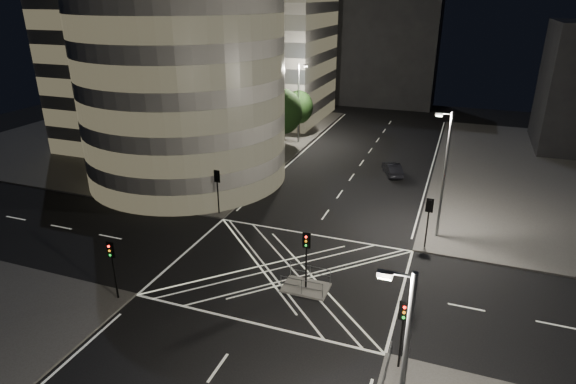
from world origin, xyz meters
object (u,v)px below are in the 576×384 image
at_px(traffic_signal_nl, 112,260).
at_px(traffic_signal_island, 306,250).
at_px(street_lamp_left_far, 299,101).
at_px(street_lamp_right_far, 444,172).
at_px(street_lamp_left_near, 236,138).
at_px(traffic_signal_fl, 217,184).
at_px(central_island, 306,288).
at_px(traffic_signal_fr, 429,214).
at_px(sedan, 392,169).
at_px(traffic_signal_nr, 403,323).

xyz_separation_m(traffic_signal_nl, traffic_signal_island, (10.80, 5.30, 0.00)).
bearing_deg(street_lamp_left_far, street_lamp_right_far, -48.06).
distance_m(traffic_signal_nl, street_lamp_left_near, 18.99).
xyz_separation_m(traffic_signal_island, street_lamp_left_near, (-11.44, 13.50, 2.63)).
bearing_deg(traffic_signal_fl, central_island, -37.54).
xyz_separation_m(traffic_signal_fl, traffic_signal_nl, (0.00, -13.60, 0.00)).
bearing_deg(traffic_signal_fr, sedan, 107.62).
bearing_deg(street_lamp_left_near, sedan, 37.42).
height_order(traffic_signal_nr, street_lamp_left_far, street_lamp_left_far).
distance_m(traffic_signal_island, street_lamp_left_near, 17.89).
distance_m(central_island, traffic_signal_nr, 9.08).
relative_size(traffic_signal_fl, sedan, 0.98).
xyz_separation_m(traffic_signal_fl, traffic_signal_fr, (17.60, 0.00, 0.00)).
relative_size(traffic_signal_fr, sedan, 0.98).
distance_m(traffic_signal_fl, traffic_signal_fr, 17.60).
relative_size(street_lamp_left_near, sedan, 2.46).
bearing_deg(street_lamp_left_far, traffic_signal_nr, -63.64).
xyz_separation_m(traffic_signal_nr, street_lamp_right_far, (0.64, 15.80, 2.63)).
bearing_deg(street_lamp_right_far, street_lamp_left_near, 170.97).
bearing_deg(traffic_signal_island, street_lamp_left_far, 109.95).
height_order(traffic_signal_fr, sedan, traffic_signal_fr).
distance_m(traffic_signal_fl, traffic_signal_nr, 22.24).
bearing_deg(traffic_signal_nr, central_island, 142.07).
height_order(central_island, street_lamp_left_near, street_lamp_left_near).
height_order(street_lamp_left_near, sedan, street_lamp_left_near).
bearing_deg(traffic_signal_nr, traffic_signal_fr, 90.00).
bearing_deg(traffic_signal_fl, street_lamp_left_near, 96.97).
xyz_separation_m(traffic_signal_fr, traffic_signal_nr, (0.00, -13.60, 0.00)).
bearing_deg(street_lamp_right_far, traffic_signal_fl, -173.12).
bearing_deg(traffic_signal_nl, traffic_signal_fr, 37.69).
xyz_separation_m(traffic_signal_fl, street_lamp_right_far, (18.24, 2.20, 2.63)).
relative_size(traffic_signal_nl, traffic_signal_nr, 1.00).
distance_m(traffic_signal_fl, traffic_signal_nl, 13.60).
distance_m(traffic_signal_fr, sedan, 16.32).
bearing_deg(street_lamp_right_far, central_island, -125.30).
bearing_deg(traffic_signal_island, street_lamp_left_near, 130.27).
relative_size(traffic_signal_fl, street_lamp_left_far, 0.40).
relative_size(traffic_signal_nr, street_lamp_right_far, 0.40).
height_order(traffic_signal_fl, traffic_signal_island, same).
bearing_deg(central_island, traffic_signal_island, 0.00).
bearing_deg(traffic_signal_nl, traffic_signal_island, 26.14).
bearing_deg(traffic_signal_nr, street_lamp_left_near, 134.13).
bearing_deg(traffic_signal_fl, traffic_signal_nr, -37.69).
relative_size(traffic_signal_nl, street_lamp_left_near, 0.40).
xyz_separation_m(street_lamp_left_near, sedan, (13.34, 10.21, -4.87)).
bearing_deg(traffic_signal_fl, sedan, 50.49).
relative_size(traffic_signal_fl, traffic_signal_nr, 1.00).
bearing_deg(sedan, street_lamp_right_far, 89.88).
bearing_deg(traffic_signal_nr, traffic_signal_island, 142.07).
distance_m(traffic_signal_nr, sedan, 29.50).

